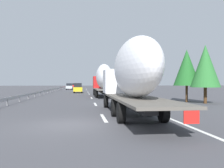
% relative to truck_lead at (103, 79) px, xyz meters
% --- Properties ---
extents(ground_plane, '(260.00, 260.00, 0.00)m').
position_rel_truck_lead_xyz_m(ground_plane, '(17.31, 3.60, -2.58)').
color(ground_plane, '#424247').
extents(lane_stripe_0, '(3.20, 0.20, 0.01)m').
position_rel_truck_lead_xyz_m(lane_stripe_0, '(-20.69, 1.80, -2.57)').
color(lane_stripe_0, white).
rests_on(lane_stripe_0, ground_plane).
extents(lane_stripe_1, '(3.20, 0.20, 0.01)m').
position_rel_truck_lead_xyz_m(lane_stripe_1, '(-11.83, 1.80, -2.57)').
color(lane_stripe_1, white).
rests_on(lane_stripe_1, ground_plane).
extents(lane_stripe_2, '(3.20, 0.20, 0.01)m').
position_rel_truck_lead_xyz_m(lane_stripe_2, '(-2.56, 1.80, -2.57)').
color(lane_stripe_2, white).
rests_on(lane_stripe_2, ground_plane).
extents(lane_stripe_3, '(3.20, 0.20, 0.01)m').
position_rel_truck_lead_xyz_m(lane_stripe_3, '(9.10, 1.80, -2.57)').
color(lane_stripe_3, white).
rests_on(lane_stripe_3, ground_plane).
extents(lane_stripe_4, '(3.20, 0.20, 0.01)m').
position_rel_truck_lead_xyz_m(lane_stripe_4, '(17.94, 1.80, -2.57)').
color(lane_stripe_4, white).
rests_on(lane_stripe_4, ground_plane).
extents(lane_stripe_5, '(3.20, 0.20, 0.01)m').
position_rel_truck_lead_xyz_m(lane_stripe_5, '(33.13, 1.80, -2.57)').
color(lane_stripe_5, white).
rests_on(lane_stripe_5, ground_plane).
extents(lane_stripe_6, '(3.20, 0.20, 0.01)m').
position_rel_truck_lead_xyz_m(lane_stripe_6, '(44.97, 1.80, -2.57)').
color(lane_stripe_6, white).
rests_on(lane_stripe_6, ground_plane).
extents(lane_stripe_7, '(3.20, 0.20, 0.01)m').
position_rel_truck_lead_xyz_m(lane_stripe_7, '(40.97, 1.80, -2.57)').
color(lane_stripe_7, white).
rests_on(lane_stripe_7, ground_plane).
extents(lane_stripe_8, '(3.20, 0.20, 0.01)m').
position_rel_truck_lead_xyz_m(lane_stripe_8, '(60.89, 1.80, -2.57)').
color(lane_stripe_8, white).
rests_on(lane_stripe_8, ground_plane).
extents(edge_line_right, '(110.00, 0.20, 0.01)m').
position_rel_truck_lead_xyz_m(edge_line_right, '(22.31, -1.90, -2.57)').
color(edge_line_right, white).
rests_on(edge_line_right, ground_plane).
extents(truck_lead, '(12.65, 2.55, 4.65)m').
position_rel_truck_lead_xyz_m(truck_lead, '(0.00, 0.00, 0.00)').
color(truck_lead, '#B21919').
rests_on(truck_lead, ground_plane).
extents(truck_trailing, '(14.32, 2.55, 4.58)m').
position_rel_truck_lead_xyz_m(truck_trailing, '(-19.94, 0.00, 0.01)').
color(truck_trailing, silver).
rests_on(truck_trailing, ground_plane).
extents(car_yellow_coupe, '(4.22, 1.77, 1.99)m').
position_rel_truck_lead_xyz_m(car_yellow_coupe, '(14.29, 3.90, -1.59)').
color(car_yellow_coupe, gold).
rests_on(car_yellow_coupe, ground_plane).
extents(car_silver_hatch, '(4.75, 1.89, 1.90)m').
position_rel_truck_lead_xyz_m(car_silver_hatch, '(39.06, 6.97, -1.62)').
color(car_silver_hatch, '#ADB2B7').
rests_on(car_silver_hatch, ground_plane).
extents(car_red_compact, '(4.00, 1.79, 1.88)m').
position_rel_truck_lead_xyz_m(car_red_compact, '(64.23, 7.07, -1.64)').
color(car_red_compact, red).
rests_on(car_red_compact, ground_plane).
extents(road_sign, '(0.10, 0.90, 3.13)m').
position_rel_truck_lead_xyz_m(road_sign, '(22.02, -3.10, -0.41)').
color(road_sign, gray).
rests_on(road_sign, ground_plane).
extents(tree_0, '(2.76, 2.76, 5.54)m').
position_rel_truck_lead_xyz_m(tree_0, '(-10.51, -7.90, 1.06)').
color(tree_0, '#472D19').
rests_on(tree_0, ground_plane).
extents(tree_1, '(2.86, 2.86, 5.78)m').
position_rel_truck_lead_xyz_m(tree_1, '(-12.33, -8.99, 1.10)').
color(tree_1, '#472D19').
rests_on(tree_1, ground_plane).
extents(tree_2, '(3.67, 3.67, 6.83)m').
position_rel_truck_lead_xyz_m(tree_2, '(64.24, -9.67, 1.74)').
color(tree_2, '#472D19').
rests_on(tree_2, ground_plane).
extents(tree_3, '(2.96, 2.96, 6.96)m').
position_rel_truck_lead_xyz_m(tree_3, '(30.57, -5.96, 1.63)').
color(tree_3, '#472D19').
rests_on(tree_3, ground_plane).
extents(tree_4, '(3.15, 3.15, 6.97)m').
position_rel_truck_lead_xyz_m(tree_4, '(36.11, -8.48, 1.73)').
color(tree_4, '#472D19').
rests_on(tree_4, ground_plane).
extents(guardrail_median, '(94.00, 0.10, 0.76)m').
position_rel_truck_lead_xyz_m(guardrail_median, '(20.31, 9.60, -2.00)').
color(guardrail_median, '#9EA0A5').
rests_on(guardrail_median, ground_plane).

